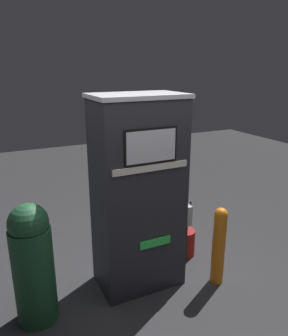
# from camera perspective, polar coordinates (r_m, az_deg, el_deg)

# --- Properties ---
(ground_plane) EXTENTS (14.00, 14.00, 0.00)m
(ground_plane) POSITION_cam_1_polar(r_m,az_deg,el_deg) (3.64, 1.02, -21.16)
(ground_plane) COLOR #2D2D30
(gas_pump) EXTENTS (0.97, 0.58, 2.02)m
(gas_pump) POSITION_cam_1_polar(r_m,az_deg,el_deg) (3.34, -0.98, -4.67)
(gas_pump) COLOR #28282D
(gas_pump) RESTS_ON ground_plane
(safety_bollard) EXTENTS (0.14, 0.14, 0.88)m
(safety_bollard) POSITION_cam_1_polar(r_m,az_deg,el_deg) (3.65, 12.91, -12.75)
(safety_bollard) COLOR orange
(safety_bollard) RESTS_ON ground_plane
(trash_bin) EXTENTS (0.37, 0.37, 1.16)m
(trash_bin) POSITION_cam_1_polar(r_m,az_deg,el_deg) (3.19, -18.80, -15.33)
(trash_bin) COLOR #1E4C2D
(trash_bin) RESTS_ON ground_plane
(squeegee_bucket) EXTENTS (0.25, 0.25, 0.74)m
(squeegee_bucket) POSITION_cam_1_polar(r_m,az_deg,el_deg) (4.21, 7.08, -12.70)
(squeegee_bucket) COLOR maroon
(squeegee_bucket) RESTS_ON ground_plane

